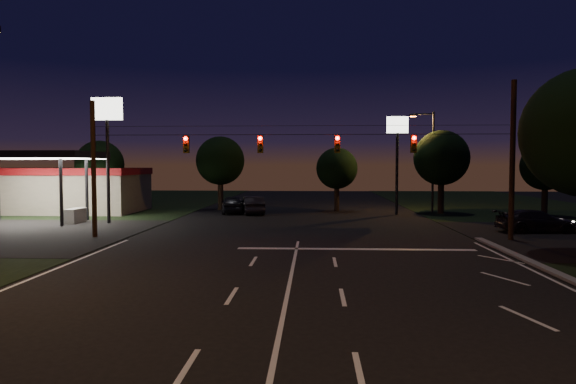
# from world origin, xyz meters

# --- Properties ---
(ground) EXTENTS (140.00, 140.00, 0.00)m
(ground) POSITION_xyz_m (0.00, 0.00, 0.00)
(ground) COLOR black
(ground) RESTS_ON ground
(stop_bar) EXTENTS (12.00, 0.50, 0.01)m
(stop_bar) POSITION_xyz_m (3.00, 11.50, 0.01)
(stop_bar) COLOR silver
(stop_bar) RESTS_ON ground
(utility_pole_right) EXTENTS (0.30, 0.30, 9.00)m
(utility_pole_right) POSITION_xyz_m (12.00, 15.00, 0.00)
(utility_pole_right) COLOR black
(utility_pole_right) RESTS_ON ground
(utility_pole_left) EXTENTS (0.28, 0.28, 8.00)m
(utility_pole_left) POSITION_xyz_m (-12.00, 15.00, 0.00)
(utility_pole_left) COLOR black
(utility_pole_left) RESTS_ON ground
(signal_span) EXTENTS (24.00, 0.40, 1.56)m
(signal_span) POSITION_xyz_m (-0.00, 14.96, 5.50)
(signal_span) COLOR black
(signal_span) RESTS_ON ground
(gas_station) EXTENTS (14.20, 16.10, 5.25)m
(gas_station) POSITION_xyz_m (-21.86, 30.39, 2.38)
(gas_station) COLOR gray
(gas_station) RESTS_ON ground
(pole_sign_left_near) EXTENTS (2.20, 0.30, 9.10)m
(pole_sign_left_near) POSITION_xyz_m (-14.00, 22.00, 6.98)
(pole_sign_left_near) COLOR black
(pole_sign_left_near) RESTS_ON ground
(pole_sign_right) EXTENTS (1.80, 0.30, 8.40)m
(pole_sign_right) POSITION_xyz_m (8.00, 30.00, 6.24)
(pole_sign_right) COLOR black
(pole_sign_right) RESTS_ON ground
(street_light_right_far) EXTENTS (2.20, 0.35, 9.00)m
(street_light_right_far) POSITION_xyz_m (11.24, 32.00, 5.24)
(street_light_right_far) COLOR black
(street_light_right_far) RESTS_ON ground
(tree_far_a) EXTENTS (4.20, 4.20, 6.42)m
(tree_far_a) POSITION_xyz_m (-17.98, 30.12, 4.26)
(tree_far_a) COLOR black
(tree_far_a) RESTS_ON ground
(tree_far_b) EXTENTS (4.60, 4.60, 6.98)m
(tree_far_b) POSITION_xyz_m (-7.98, 34.13, 4.61)
(tree_far_b) COLOR black
(tree_far_b) RESTS_ON ground
(tree_far_c) EXTENTS (3.80, 3.80, 5.86)m
(tree_far_c) POSITION_xyz_m (3.02, 33.10, 3.90)
(tree_far_c) COLOR black
(tree_far_c) RESTS_ON ground
(tree_far_d) EXTENTS (4.80, 4.80, 7.30)m
(tree_far_d) POSITION_xyz_m (12.02, 31.13, 4.83)
(tree_far_d) COLOR black
(tree_far_d) RESTS_ON ground
(tree_far_e) EXTENTS (4.00, 4.00, 6.18)m
(tree_far_e) POSITION_xyz_m (20.02, 29.11, 4.11)
(tree_far_e) COLOR black
(tree_far_e) RESTS_ON ground
(car_oncoming_a) EXTENTS (2.57, 4.84, 1.57)m
(car_oncoming_a) POSITION_xyz_m (-6.29, 30.44, 0.78)
(car_oncoming_a) COLOR black
(car_oncoming_a) RESTS_ON ground
(car_oncoming_b) EXTENTS (2.62, 4.96, 1.55)m
(car_oncoming_b) POSITION_xyz_m (-4.43, 29.95, 0.78)
(car_oncoming_b) COLOR black
(car_oncoming_b) RESTS_ON ground
(car_cross) EXTENTS (5.10, 2.43, 1.43)m
(car_cross) POSITION_xyz_m (14.88, 18.49, 0.72)
(car_cross) COLOR black
(car_cross) RESTS_ON ground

